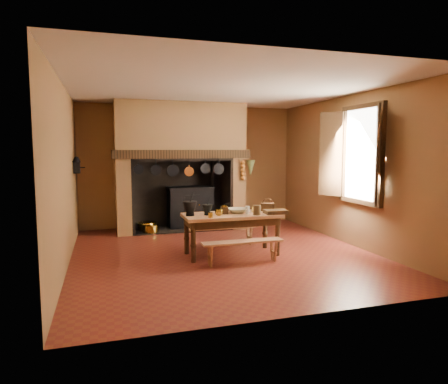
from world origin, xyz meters
name	(u,v)px	position (x,y,z in m)	size (l,w,h in m)	color
floor	(223,253)	(0.00, 0.00, 0.00)	(5.50, 5.50, 0.00)	maroon
ceiling	(223,88)	(0.00, 0.00, 2.80)	(5.50, 5.50, 0.00)	silver
back_wall	(189,166)	(0.00, 2.75, 1.40)	(5.00, 0.02, 2.80)	brown
wall_left	(65,175)	(-2.50, 0.00, 1.40)	(0.02, 5.50, 2.80)	brown
wall_right	(350,170)	(2.50, 0.00, 1.40)	(0.02, 5.50, 2.80)	brown
wall_front	(298,187)	(0.00, -2.75, 1.40)	(5.00, 0.02, 2.80)	brown
chimney_breast	(180,148)	(-0.30, 2.31, 1.81)	(2.95, 0.96, 2.80)	brown
iron_range	(191,206)	(-0.04, 2.45, 0.48)	(1.12, 0.55, 1.60)	black
hearth_pans	(148,227)	(-1.05, 2.22, 0.09)	(0.51, 0.62, 0.20)	#B08728
hanging_pans	(183,170)	(-0.34, 1.81, 1.36)	(1.92, 0.29, 0.27)	black
onion_string	(243,170)	(1.00, 1.79, 1.33)	(0.12, 0.10, 0.46)	#AB5F1F
herb_bunch	(251,168)	(1.18, 1.79, 1.38)	(0.20, 0.20, 0.35)	#4E5629
window	(357,155)	(2.35, -0.40, 1.70)	(0.39, 1.75, 1.76)	white
wall_coffee_mill	(77,164)	(-2.42, 1.55, 1.52)	(0.23, 0.16, 0.31)	black
work_table	(232,220)	(0.12, -0.13, 0.60)	(1.63, 0.73, 0.71)	tan
bench_front	(243,247)	(0.12, -0.70, 0.27)	(1.30, 0.23, 0.37)	tan
bench_back	(222,232)	(0.12, 0.45, 0.28)	(1.33, 0.23, 0.38)	tan
mortar_large	(190,208)	(-0.59, -0.13, 0.84)	(0.24, 0.24, 0.40)	black
mortar_small	(207,209)	(-0.31, -0.14, 0.81)	(0.18, 0.18, 0.30)	black
coffee_grinder	(225,210)	(0.00, -0.10, 0.78)	(0.17, 0.14, 0.19)	#392312
brass_mug_a	(211,215)	(-0.32, -0.42, 0.75)	(0.08, 0.08, 0.08)	#B08728
brass_mug_b	(254,209)	(0.54, -0.09, 0.76)	(0.09, 0.09, 0.10)	#B08728
mixing_bowl	(237,211)	(0.24, -0.08, 0.75)	(0.33, 0.33, 0.08)	beige
stoneware_crock	(257,210)	(0.49, -0.37, 0.79)	(0.13, 0.13, 0.16)	#4F361D
glass_jar	(247,210)	(0.38, -0.21, 0.77)	(0.07, 0.07, 0.13)	beige
wicker_basket	(268,207)	(0.84, 0.01, 0.78)	(0.29, 0.25, 0.23)	#4F3017
wooden_tray	(276,212)	(0.84, -0.34, 0.74)	(0.37, 0.27, 0.06)	#392312
brass_cup	(219,213)	(-0.14, -0.26, 0.76)	(0.13, 0.13, 0.10)	#B08728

